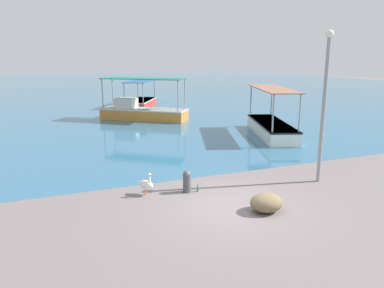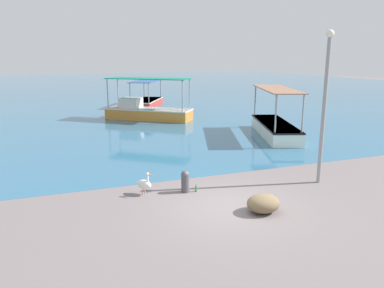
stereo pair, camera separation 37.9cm
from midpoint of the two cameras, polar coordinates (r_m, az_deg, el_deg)
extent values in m
plane|color=slate|center=(11.86, 6.59, -9.45)|extent=(120.00, 120.00, 0.00)
cube|color=#316689|center=(58.10, -15.64, 8.31)|extent=(110.00, 90.00, 0.00)
cube|color=orange|center=(27.65, -6.20, 4.57)|extent=(6.04, 5.28, 0.81)
cube|color=silver|center=(27.59, -6.22, 5.32)|extent=(6.09, 5.33, 0.08)
cylinder|color=#99999E|center=(27.18, 0.00, 7.63)|extent=(0.08, 0.08, 2.13)
cylinder|color=#99999E|center=(25.70, -1.06, 7.30)|extent=(0.08, 0.08, 2.13)
cylinder|color=#99999E|center=(29.42, -10.85, 7.83)|extent=(0.08, 0.08, 2.13)
cylinder|color=#99999E|center=(28.06, -12.37, 7.50)|extent=(0.08, 0.08, 2.13)
cube|color=#117456|center=(27.38, -6.34, 9.88)|extent=(5.94, 5.23, 0.05)
cube|color=beige|center=(28.13, -8.89, 6.22)|extent=(1.88, 1.86, 0.73)
cube|color=red|center=(35.37, -6.64, 6.28)|extent=(4.13, 5.37, 0.58)
cube|color=silver|center=(35.34, -6.65, 6.68)|extent=(4.19, 5.43, 0.08)
cylinder|color=#99999E|center=(37.67, -7.03, 8.42)|extent=(0.08, 0.08, 1.68)
cylinder|color=#99999E|center=(37.26, -4.52, 8.42)|extent=(0.08, 0.08, 1.68)
cylinder|color=#99999E|center=(33.29, -9.12, 7.72)|extent=(0.08, 0.08, 1.68)
cylinder|color=#99999E|center=(32.83, -6.30, 7.73)|extent=(0.08, 0.08, 1.68)
cube|color=#2D5283|center=(35.18, -6.73, 9.50)|extent=(4.13, 5.25, 0.05)
cube|color=white|center=(22.44, 12.98, 2.22)|extent=(3.60, 6.40, 0.76)
cube|color=black|center=(22.38, 13.02, 3.07)|extent=(3.65, 6.45, 0.08)
cylinder|color=#99999E|center=(19.69, 17.08, 4.44)|extent=(0.08, 0.08, 1.93)
cylinder|color=#99999E|center=(19.31, 13.20, 4.51)|extent=(0.08, 0.08, 1.93)
cylinder|color=#99999E|center=(25.15, 13.12, 6.48)|extent=(0.08, 0.08, 1.93)
cylinder|color=#99999E|center=(24.85, 10.04, 6.55)|extent=(0.08, 0.08, 1.93)
cube|color=#91664F|center=(22.12, 13.29, 8.17)|extent=(3.63, 6.25, 0.05)
cylinder|color=#E0997A|center=(12.85, -6.35, -7.09)|extent=(0.03, 0.03, 0.22)
cylinder|color=#E0997A|center=(12.78, -6.65, -7.21)|extent=(0.03, 0.03, 0.22)
ellipsoid|color=white|center=(12.71, -6.42, -6.14)|extent=(0.55, 0.62, 0.32)
ellipsoid|color=white|center=(12.86, -7.28, -5.83)|extent=(0.19, 0.20, 0.10)
cylinder|color=white|center=(12.54, -5.92, -5.31)|extent=(0.07, 0.07, 0.26)
sphere|color=white|center=(12.49, -5.94, -4.60)|extent=(0.11, 0.11, 0.11)
cone|color=#E5933F|center=(12.39, -5.35, -4.79)|extent=(0.22, 0.28, 0.06)
cylinder|color=gray|center=(14.16, 20.16, 4.47)|extent=(0.14, 0.14, 5.18)
sphere|color=#EAEACC|center=(14.04, 21.07, 15.43)|extent=(0.28, 0.28, 0.28)
cylinder|color=#47474C|center=(12.87, -0.20, -6.09)|extent=(0.27, 0.27, 0.59)
sphere|color=#4C4C51|center=(12.76, -0.20, -4.69)|extent=(0.28, 0.28, 0.28)
ellipsoid|color=#776245|center=(11.53, 11.75, -8.86)|extent=(1.02, 0.87, 0.55)
cylinder|color=#3F7F4C|center=(12.97, 1.47, -6.85)|extent=(0.07, 0.07, 0.20)
cylinder|color=#3F7F4C|center=(12.93, 1.47, -6.29)|extent=(0.03, 0.03, 0.07)
camera|label=1|loc=(0.19, -89.26, 0.17)|focal=35.00mm
camera|label=2|loc=(0.19, 90.74, -0.17)|focal=35.00mm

